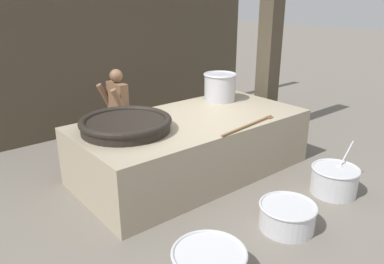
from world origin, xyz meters
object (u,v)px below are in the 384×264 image
Objects in this scene: giant_wok_near at (126,124)px; stock_pot at (220,86)px; cook at (118,111)px; prep_bowl_meat at (209,264)px; prep_bowl_extra at (287,215)px; prep_bowl_vegetables at (334,179)px.

stock_pot reaches higher than giant_wok_near.
stock_pot is 0.38× the size of cook.
cook reaches higher than prep_bowl_meat.
stock_pot is at bearing 64.88° from prep_bowl_extra.
giant_wok_near is at bearing 80.91° from prep_bowl_meat.
giant_wok_near reaches higher than prep_bowl_extra.
giant_wok_near reaches higher than prep_bowl_meat.
cook is at bearing 155.52° from stock_pot.
cook is (-1.78, 0.81, -0.34)m from stock_pot.
prep_bowl_extra is at bearing -115.12° from stock_pot.
cook is at bearing 66.75° from giant_wok_near.
giant_wok_near is at bearing -170.63° from stock_pot.
stock_pot is 3.11m from prep_bowl_extra.
prep_bowl_vegetables is 1.13× the size of prep_bowl_meat.
cook is at bearing 98.94° from prep_bowl_extra.
prep_bowl_meat is at bearing -134.68° from stock_pot.
prep_bowl_vegetables reaches higher than prep_bowl_extra.
giant_wok_near is 0.83× the size of cook.
cook reaches higher than prep_bowl_extra.
cook reaches higher than prep_bowl_vegetables.
stock_pot is at bearing 45.32° from prep_bowl_meat.
prep_bowl_extra is (0.54, -3.45, -0.72)m from cook.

